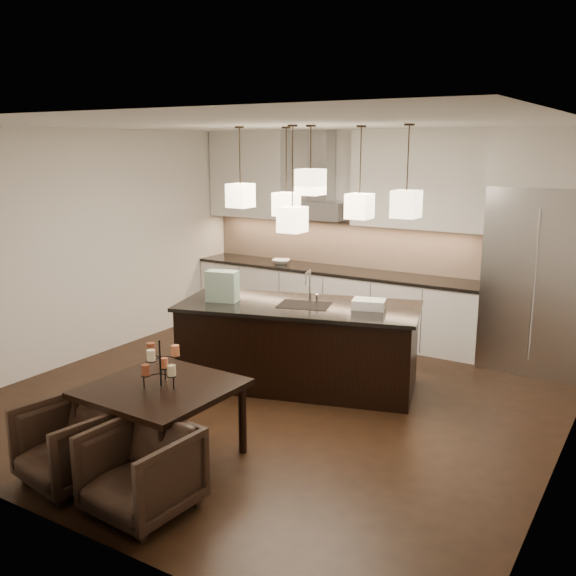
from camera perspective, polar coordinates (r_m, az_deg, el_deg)
The scene contains 37 objects.
floor at distance 6.86m, azimuth -0.89°, elevation -9.82°, with size 5.50×5.50×0.02m, color black.
ceiling at distance 6.34m, azimuth -0.98°, elevation 14.45°, with size 5.50×5.50×0.02m, color white.
wall_back at distance 8.87m, azimuth 8.70°, elevation 4.68°, with size 5.50×0.02×2.80m, color silver.
wall_front at distance 4.44m, azimuth -20.44°, elevation -4.01°, with size 5.50×0.02×2.80m, color silver.
wall_left at distance 8.25m, azimuth -17.37°, elevation 3.64°, with size 0.02×5.50×2.80m, color silver.
wall_right at distance 5.52m, azimuth 24.04°, elevation -1.15°, with size 0.02×5.50×2.80m, color silver.
refrigerator at distance 7.98m, azimuth 21.53°, elevation 0.67°, with size 1.20×0.72×2.15m, color #B7B7BA.
fridge_panel at distance 7.84m, azimuth 22.37°, elevation 10.74°, with size 1.26×0.72×0.65m, color silver.
lower_cabinets at distance 9.02m, azimuth 4.02°, elevation -1.29°, with size 4.21×0.62×0.88m, color silver.
countertop at distance 8.92m, azimuth 4.07°, elevation 1.58°, with size 4.21×0.66×0.04m, color black.
backsplash at distance 9.13m, azimuth 4.97°, elevation 3.95°, with size 4.21×0.02×0.63m, color #CDAB94.
upper_cab_left at distance 9.65m, azimuth -3.34°, elevation 10.06°, with size 1.25×0.35×1.25m, color silver.
upper_cab_right at distance 8.42m, azimuth 11.87°, elevation 9.43°, with size 1.86×0.35×1.25m, color silver.
hood_canopy at distance 8.99m, azimuth 2.59°, elevation 6.96°, with size 0.90×0.52×0.24m, color #B7B7BA.
hood_chimney at distance 9.04m, azimuth 2.97°, elevation 10.81°, with size 0.30×0.28×0.96m, color #B7B7BA.
fruit_bowl at distance 9.28m, azimuth -0.63°, elevation 2.36°, with size 0.26×0.26×0.06m, color silver.
island_body at distance 7.06m, azimuth 0.94°, elevation -5.24°, with size 2.50×1.00×0.88m, color black.
island_top at distance 6.94m, azimuth 0.96°, elevation -1.62°, with size 2.58×1.08×0.04m, color black.
faucet at distance 6.96m, azimuth 1.96°, elevation 0.20°, with size 0.10×0.24×0.38m, color silver, non-canonical shape.
tote_bag at distance 7.07m, azimuth -5.86°, elevation 0.17°, with size 0.34×0.18×0.34m, color #205832.
food_container at distance 6.79m, azimuth 7.20°, elevation -1.43°, with size 0.34×0.24×0.10m, color silver.
dining_table at distance 5.58m, azimuth -11.05°, elevation -11.69°, with size 1.11×1.11×0.66m, color black, non-canonical shape.
candelabra at distance 5.39m, azimuth -11.29°, elevation -6.57°, with size 0.32×0.32×0.39m, color black, non-canonical shape.
candle_a at distance 5.32m, azimuth -10.31°, elevation -7.22°, with size 0.07×0.07×0.09m, color #F8E4B2.
candle_b at distance 5.51m, azimuth -10.96°, elevation -6.52°, with size 0.07×0.07×0.09m, color #E27548.
candle_c at distance 5.37m, azimuth -12.55°, elevation -7.11°, with size 0.07×0.07×0.09m, color brown.
candle_d at distance 5.35m, azimuth -9.99°, elevation -5.50°, with size 0.07×0.07×0.09m, color #E27548.
candle_e at distance 5.45m, azimuth -12.08°, elevation -5.24°, with size 0.07×0.07×0.09m, color brown.
candle_f at distance 5.27m, azimuth -12.08°, elevation -5.87°, with size 0.07×0.07×0.09m, color #F8E4B2.
armchair_left at distance 5.44m, azimuth -18.83°, elevation -12.99°, with size 0.68×0.70×0.64m, color black.
armchair_right at distance 4.90m, azimuth -12.92°, elevation -15.59°, with size 0.69×0.71×0.64m, color black.
pendant_a at distance 7.14m, azimuth -4.25°, elevation 8.20°, with size 0.24×0.24×0.26m, color beige.
pendant_b at distance 7.27m, azimuth -0.16°, elevation 7.46°, with size 0.24×0.24×0.26m, color beige.
pendant_c at distance 6.56m, azimuth 2.01°, elevation 9.40°, with size 0.24×0.24×0.26m, color beige.
pendant_d at distance 6.78m, azimuth 6.37°, elevation 7.23°, with size 0.24×0.24×0.26m, color beige.
pendant_e at distance 6.27m, azimuth 10.46°, elevation 7.34°, with size 0.24×0.24×0.26m, color beige.
pendant_f at distance 6.56m, azimuth 0.39°, elevation 6.11°, with size 0.24×0.24×0.26m, color beige.
Camera 1 is at (3.40, -5.35, 2.62)m, focal length 40.00 mm.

